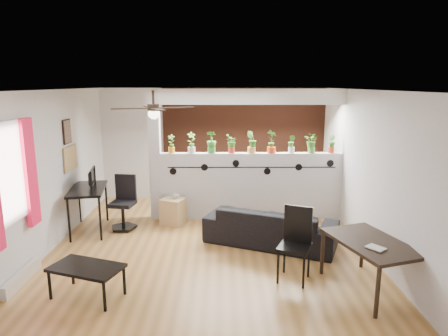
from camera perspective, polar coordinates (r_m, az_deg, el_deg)
room_shell at (r=6.43m, az=-2.21°, el=-0.57°), size 6.30×7.10×2.90m
partition_wall at (r=8.06m, az=3.87°, el=-2.58°), size 3.60×0.18×1.35m
ceiling_header at (r=7.80m, az=4.06°, el=10.14°), size 3.60×0.18×0.30m
pier_column at (r=8.01m, az=-9.83°, el=1.76°), size 0.22×0.20×2.60m
brick_panel at (r=9.37m, az=3.28°, el=3.39°), size 3.90×0.05×2.60m
vine_decal at (r=7.87m, az=3.96°, el=0.10°), size 3.31×0.01×0.30m
window_assembly at (r=5.90m, az=-28.29°, el=-1.08°), size 0.09×1.30×1.55m
baseboard_heater at (r=6.34m, az=-26.86°, el=-13.69°), size 0.08×1.00×0.18m
corkboard at (r=7.86m, az=-21.09°, el=1.31°), size 0.03×0.60×0.45m
framed_art at (r=7.75m, az=-21.51°, el=4.87°), size 0.03×0.34×0.44m
ceiling_fan at (r=6.07m, az=-10.02°, el=8.19°), size 1.19×1.19×0.43m
potted_plant_0 at (r=7.92m, az=-7.53°, el=3.54°), size 0.18×0.14×0.37m
potted_plant_1 at (r=7.88m, az=-4.68°, el=3.73°), size 0.25×0.23×0.42m
potted_plant_2 at (r=7.86m, az=-1.80°, el=3.81°), size 0.22×0.18×0.44m
potted_plant_3 at (r=7.86m, az=1.08°, el=3.57°), size 0.20×0.22×0.37m
potted_plant_4 at (r=7.88m, az=3.96°, el=3.81°), size 0.23×0.19×0.44m
potted_plant_5 at (r=7.92m, az=6.83°, el=3.89°), size 0.31×0.31×0.46m
potted_plant_6 at (r=7.98m, az=9.64°, el=3.49°), size 0.22×0.21×0.36m
potted_plant_7 at (r=8.06m, az=12.41°, el=3.59°), size 0.25×0.25×0.40m
potted_plant_8 at (r=8.15m, az=15.12°, el=3.42°), size 0.19×0.21×0.36m
sofa at (r=6.93m, az=6.68°, el=-8.30°), size 2.25×1.56×0.61m
cube_shelf at (r=7.88m, az=-7.28°, el=-6.15°), size 0.53×0.51×0.51m
cup at (r=7.79m, az=-6.97°, el=-4.01°), size 0.17×0.17×0.10m
computer_desk at (r=7.74m, az=-18.89°, el=-3.28°), size 0.79×1.23×0.82m
monitor at (r=7.84m, az=-18.63°, el=-1.79°), size 0.33×0.11×0.18m
office_chair at (r=7.77m, az=-14.11°, el=-5.27°), size 0.52×0.52×1.00m
dining_table at (r=5.65m, az=20.22°, el=-10.45°), size 1.11×1.43×0.69m
book at (r=5.33m, az=20.39°, el=-10.88°), size 0.26×0.27×0.02m
folding_chair at (r=5.72m, az=10.27°, el=-9.64°), size 0.55×0.55×1.03m
coffee_table at (r=5.53m, az=-19.07°, el=-13.55°), size 1.02×0.78×0.42m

